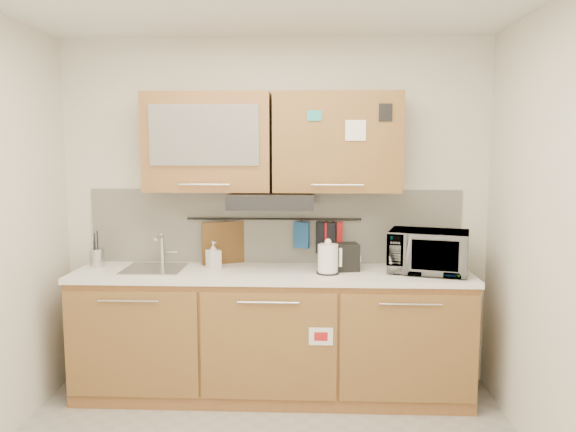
{
  "coord_description": "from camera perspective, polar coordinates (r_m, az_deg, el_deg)",
  "views": [
    {
      "loc": [
        0.28,
        -2.72,
        1.8
      ],
      "look_at": [
        0.12,
        1.05,
        1.33
      ],
      "focal_mm": 35.0,
      "sensor_mm": 36.0,
      "label": 1
    }
  ],
  "objects": [
    {
      "name": "upper_cabinets",
      "position": [
        4.06,
        -1.67,
        7.48
      ],
      "size": [
        1.82,
        0.37,
        0.7
      ],
      "color": "#A26839",
      "rests_on": "wall_back"
    },
    {
      "name": "kettle",
      "position": [
        3.92,
        4.09,
        -4.46
      ],
      "size": [
        0.18,
        0.17,
        0.25
      ],
      "rotation": [
        0.0,
        0.0,
        0.24
      ],
      "color": "white",
      "rests_on": "countertop"
    },
    {
      "name": "countertop",
      "position": [
        4.02,
        -1.69,
        -5.87
      ],
      "size": [
        2.82,
        0.62,
        0.04
      ],
      "primitive_type": "cube",
      "color": "white",
      "rests_on": "base_cabinet"
    },
    {
      "name": "utensil_rail",
      "position": [
        4.22,
        -1.45,
        -0.31
      ],
      "size": [
        1.3,
        0.02,
        0.02
      ],
      "primitive_type": "cylinder",
      "rotation": [
        0.0,
        1.57,
        0.0
      ],
      "color": "black",
      "rests_on": "backsplash"
    },
    {
      "name": "soap_bottle",
      "position": [
        4.13,
        -7.58,
        -3.92
      ],
      "size": [
        0.12,
        0.12,
        0.2
      ],
      "primitive_type": "imported",
      "rotation": [
        0.0,
        0.0,
        0.62
      ],
      "color": "#999999",
      "rests_on": "countertop"
    },
    {
      "name": "backsplash",
      "position": [
        4.26,
        -1.41,
        -1.04
      ],
      "size": [
        2.8,
        0.02,
        0.56
      ],
      "primitive_type": "cube",
      "color": "silver",
      "rests_on": "countertop"
    },
    {
      "name": "cutting_board",
      "position": [
        4.28,
        -6.32,
        -3.56
      ],
      "size": [
        0.34,
        0.17,
        0.45
      ],
      "primitive_type": "cube",
      "rotation": [
        0.0,
        0.0,
        0.4
      ],
      "color": "brown",
      "rests_on": "utensil_rail"
    },
    {
      "name": "pot_holder",
      "position": [
        4.21,
        4.63,
        -1.78
      ],
      "size": [
        0.14,
        0.05,
        0.17
      ],
      "primitive_type": "cube",
      "rotation": [
        0.0,
        0.0,
        0.25
      ],
      "color": "red",
      "rests_on": "utensil_rail"
    },
    {
      "name": "microwave",
      "position": [
        4.06,
        14.06,
        -3.54
      ],
      "size": [
        0.61,
        0.5,
        0.3
      ],
      "primitive_type": "imported",
      "rotation": [
        0.0,
        0.0,
        -0.28
      ],
      "color": "#999999",
      "rests_on": "countertop"
    },
    {
      "name": "dark_pouch",
      "position": [
        4.21,
        3.92,
        -2.23
      ],
      "size": [
        0.16,
        0.1,
        0.24
      ],
      "primitive_type": "cube",
      "rotation": [
        0.0,
        0.0,
        -0.38
      ],
      "color": "black",
      "rests_on": "utensil_rail"
    },
    {
      "name": "toaster",
      "position": [
        4.03,
        5.32,
        -4.14
      ],
      "size": [
        0.28,
        0.19,
        0.19
      ],
      "rotation": [
        0.0,
        0.0,
        0.16
      ],
      "color": "black",
      "rests_on": "countertop"
    },
    {
      "name": "base_cabinet",
      "position": [
        4.17,
        -1.66,
        -12.51
      ],
      "size": [
        2.8,
        0.64,
        0.88
      ],
      "color": "#A26839",
      "rests_on": "floor"
    },
    {
      "name": "utensil_crock",
      "position": [
        4.39,
        -18.82,
        -3.97
      ],
      "size": [
        0.12,
        0.12,
        0.26
      ],
      "rotation": [
        0.0,
        0.0,
        -0.1
      ],
      "color": "#B5B5B9",
      "rests_on": "countertop"
    },
    {
      "name": "range_hood",
      "position": [
        4.0,
        -1.65,
        1.6
      ],
      "size": [
        0.6,
        0.46,
        0.1
      ],
      "primitive_type": "cube",
      "color": "black",
      "rests_on": "upper_cabinets"
    },
    {
      "name": "sink",
      "position": [
        4.18,
        -13.4,
        -5.23
      ],
      "size": [
        0.42,
        0.4,
        0.26
      ],
      "color": "silver",
      "rests_on": "countertop"
    },
    {
      "name": "oven_mitt",
      "position": [
        4.21,
        1.39,
        -1.95
      ],
      "size": [
        0.12,
        0.07,
        0.2
      ],
      "primitive_type": "cube",
      "rotation": [
        0.0,
        0.0,
        -0.37
      ],
      "color": "#1E4D89",
      "rests_on": "utensil_rail"
    },
    {
      "name": "wall_back",
      "position": [
        4.26,
        -1.41,
        0.31
      ],
      "size": [
        3.2,
        0.0,
        3.2
      ],
      "primitive_type": "plane",
      "rotation": [
        1.57,
        0.0,
        0.0
      ],
      "color": "silver",
      "rests_on": "ground"
    }
  ]
}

